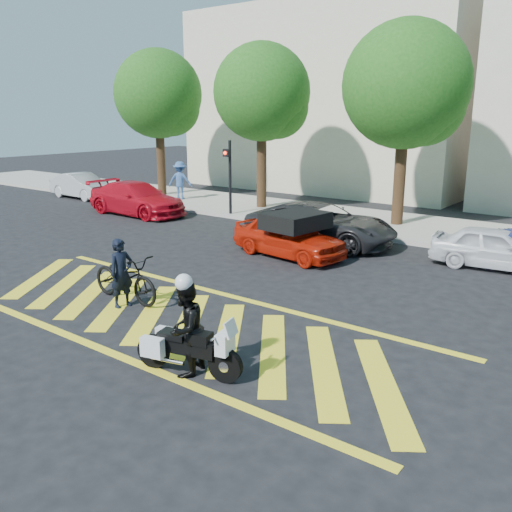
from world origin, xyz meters
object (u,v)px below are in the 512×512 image
Objects in this scene: police_motorcycle at (186,348)px; red_convertible at (289,236)px; parked_mid_right at (496,248)px; bicycle at (125,278)px; parked_far_left at (82,186)px; officer_moto at (185,329)px; parked_left at (137,198)px; parked_mid_left at (321,224)px; officer_bike at (122,273)px.

red_convertible is (-2.97, 7.50, 0.17)m from police_motorcycle.
bicycle is at bearing 136.77° from parked_mid_right.
parked_mid_right reaches higher than bicycle.
parked_mid_right is (20.50, -0.90, -0.05)m from parked_far_left.
officer_moto is 15.41m from parked_left.
bicycle is 1.31× the size of officer_moto.
officer_moto is (3.74, -1.81, 0.26)m from bicycle.
parked_left reaches higher than parked_far_left.
parked_far_left reaches higher than red_convertible.
parked_left reaches higher than parked_mid_left.
parked_left is (-8.45, 7.62, 0.14)m from bicycle.
police_motorcycle is at bearing 160.32° from parked_mid_right.
red_convertible is at bearing 97.83° from police_motorcycle.
bicycle is 11.38m from parked_left.
officer_bike is 6.01m from red_convertible.
officer_bike reaches higher than red_convertible.
parked_mid_left is 1.44× the size of parked_mid_right.
parked_far_left is at bearing 135.25° from police_motorcycle.
officer_moto is at bearing -127.67° from parked_left.
parked_far_left is 6.05m from parked_left.
officer_bike is at bearing -177.16° from red_convertible.
officer_bike is 0.46m from bicycle.
officer_bike is 0.32× the size of parked_mid_left.
bicycle is 7.66m from parked_mid_left.
bicycle is 1.09× the size of police_motorcycle.
parked_mid_right is at bearing -29.45° from officer_bike.
red_convertible is 5.92m from parked_mid_right.
police_motorcycle is 0.34m from officer_moto.
officer_moto reaches higher than police_motorcycle.
bicycle is 4.16m from officer_moto.
parked_mid_right is at bearing -87.96° from parked_left.
bicycle is 16.94m from parked_far_left.
red_convertible is 1.08× the size of parked_mid_right.
officer_bike is 3.79m from officer_moto.
parked_left is at bearing 128.47° from police_motorcycle.
bicycle is at bearing -120.97° from parked_far_left.
officer_moto is 10.23m from parked_mid_right.
officer_bike is at bearing 170.36° from parked_mid_left.
red_convertible is at bearing -101.25° from parked_far_left.
parked_mid_right is (2.42, 9.94, 0.12)m from police_motorcycle.
police_motorcycle is at bearing -107.84° from officer_bike.
parked_left is 1.38× the size of parked_mid_right.
parked_mid_left reaches higher than parked_mid_right.
parked_mid_left is at bearing -4.79° from bicycle.
officer_bike is at bearing -132.24° from parked_left.
parked_mid_left is 5.42m from parked_mid_right.
officer_bike reaches higher than police_motorcycle.
bicycle is 0.44× the size of parked_left.
officer_moto reaches higher than parked_mid_left.
officer_moto reaches higher than red_convertible.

